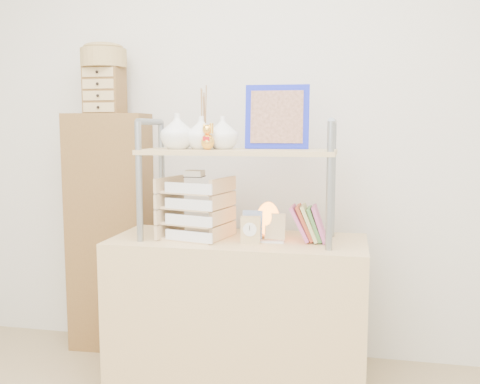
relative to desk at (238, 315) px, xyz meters
The scene contains 9 objects.
desk is the anchor object (origin of this frame).
cabinet 0.96m from the desk, 155.92° to the left, with size 0.45×0.24×1.35m, color brown.
hutch 0.81m from the desk, behind, with size 0.90×0.34×0.72m.
letter_tray 0.54m from the desk, behind, with size 0.32×0.31×0.32m.
salt_lamp 0.49m from the desk, ahead, with size 0.12×0.11×0.18m.
desk_clock 0.45m from the desk, 48.85° to the right, with size 0.09×0.05×0.12m.
postcard_stand 0.44m from the desk, 16.62° to the right, with size 0.20×0.06×0.14m.
drawer_chest 1.42m from the desk, 157.21° to the left, with size 0.20×0.16×0.25m.
woven_basket 1.56m from the desk, 157.08° to the left, with size 0.25×0.25×0.10m, color olive.
Camera 1 is at (0.52, -1.23, 1.27)m, focal length 40.00 mm.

